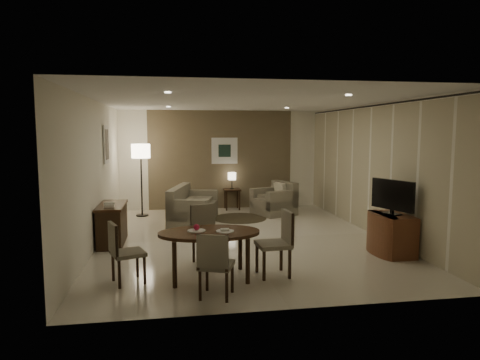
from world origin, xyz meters
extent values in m
cube|color=beige|center=(0.00, 0.00, 0.00)|extent=(5.50, 7.00, 0.00)
cube|color=white|center=(0.00, 0.00, 2.70)|extent=(5.50, 7.00, 0.00)
cube|color=brown|center=(0.00, 3.50, 1.35)|extent=(5.50, 0.00, 2.70)
cube|color=white|center=(-2.75, 0.00, 1.35)|extent=(0.00, 7.00, 2.70)
cube|color=white|center=(2.75, 0.00, 1.35)|extent=(0.00, 7.00, 2.70)
cube|color=brown|center=(0.00, 3.48, 1.35)|extent=(3.96, 0.03, 2.70)
cylinder|color=black|center=(2.68, 0.00, 2.64)|extent=(0.03, 6.80, 0.03)
cube|color=silver|center=(0.10, 3.46, 1.60)|extent=(0.72, 0.03, 0.72)
cube|color=#182C22|center=(0.10, 3.44, 1.60)|extent=(0.34, 0.01, 0.34)
cube|color=silver|center=(-2.72, 1.20, 1.85)|extent=(0.03, 0.60, 0.80)
cube|color=gray|center=(-2.71, 1.20, 1.85)|extent=(0.01, 0.46, 0.64)
cylinder|color=white|center=(-1.40, -1.80, 2.69)|extent=(0.10, 0.10, 0.01)
cylinder|color=white|center=(1.40, -1.80, 2.69)|extent=(0.10, 0.10, 0.01)
cylinder|color=white|center=(-1.40, 1.80, 2.69)|extent=(0.10, 0.10, 0.01)
cylinder|color=white|center=(1.40, 1.80, 2.69)|extent=(0.10, 0.10, 0.01)
cylinder|color=white|center=(-1.02, -2.18, 0.70)|extent=(0.26, 0.26, 0.02)
cylinder|color=white|center=(-0.62, -2.28, 0.70)|extent=(0.26, 0.26, 0.02)
sphere|color=#BC1539|center=(-1.02, -2.18, 0.75)|extent=(0.09, 0.09, 0.09)
cube|color=white|center=(-0.62, -2.28, 0.72)|extent=(0.12, 0.08, 0.03)
cylinder|color=#3D3222|center=(0.27, 1.97, 0.01)|extent=(1.32, 1.32, 0.01)
camera|label=1|loc=(-1.38, -8.24, 2.11)|focal=32.00mm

